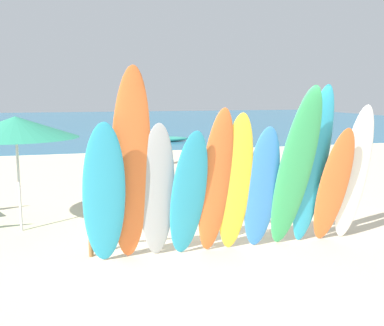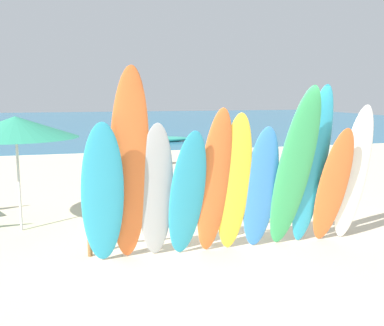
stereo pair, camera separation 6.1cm
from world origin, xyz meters
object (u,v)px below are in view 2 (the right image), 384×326
object	(u,v)px
surfboard_teal_3	(187,196)
surfboard_teal_8	(312,168)
surfboard_teal_0	(103,196)
beachgoer_by_water	(138,141)
beach_umbrella	(16,127)
surfboard_grey_2	(156,193)
distant_boat	(152,140)
surfboard_blue_6	(261,190)
surfboard_yellow_5	(234,185)
beachgoer_near_rack	(131,151)
surfboard_orange_4	(214,184)
surfboard_rack	(226,210)
surfboard_orange_1	(129,169)
surfboard_green_7	(294,171)
surfboard_white_10	(353,175)
surfboard_orange_9	(333,187)

from	to	relation	value
surfboard_teal_3	surfboard_teal_8	world-z (taller)	surfboard_teal_8
surfboard_teal_0	beachgoer_by_water	xyz separation A→B (m)	(1.63, 8.11, -0.14)
surfboard_teal_8	beach_umbrella	xyz separation A→B (m)	(-4.45, 2.12, 0.56)
surfboard_grey_2	distant_boat	xyz separation A→B (m)	(2.58, 15.37, -0.87)
surfboard_grey_2	surfboard_blue_6	world-z (taller)	surfboard_grey_2
surfboard_grey_2	distant_boat	size ratio (longest dim) A/B	0.53
surfboard_yellow_5	surfboard_teal_0	bearing A→B (deg)	-173.68
surfboard_yellow_5	beachgoer_near_rack	xyz separation A→B (m)	(-0.84, 5.27, -0.13)
surfboard_grey_2	beachgoer_near_rack	size ratio (longest dim) A/B	1.28
surfboard_grey_2	beachgoer_near_rack	xyz separation A→B (m)	(0.32, 5.23, -0.07)
surfboard_grey_2	beach_umbrella	world-z (taller)	surfboard_grey_2
beach_umbrella	surfboard_orange_4	bearing A→B (deg)	-36.40
surfboard_rack	surfboard_teal_3	bearing A→B (deg)	-144.52
surfboard_rack	beach_umbrella	xyz separation A→B (m)	(-3.24, 1.60, 1.26)
surfboard_blue_6	distant_boat	bearing A→B (deg)	90.73
surfboard_yellow_5	surfboard_teal_8	distance (m)	1.26
surfboard_teal_0	surfboard_orange_4	bearing A→B (deg)	3.10
surfboard_yellow_5	surfboard_teal_3	bearing A→B (deg)	-172.12
surfboard_orange_1	distant_boat	xyz separation A→B (m)	(2.97, 15.46, -1.24)
distant_boat	surfboard_yellow_5	bearing A→B (deg)	-95.31
surfboard_teal_8	beachgoer_near_rack	bearing A→B (deg)	111.87
surfboard_grey_2	surfboard_green_7	distance (m)	2.06
surfboard_orange_1	surfboard_yellow_5	bearing A→B (deg)	1.06
surfboard_teal_0	surfboard_blue_6	bearing A→B (deg)	3.23
surfboard_rack	surfboard_orange_4	bearing A→B (deg)	-124.75
surfboard_blue_6	beachgoer_by_water	xyz separation A→B (m)	(-0.70, 8.00, -0.08)
surfboard_grey_2	surfboard_blue_6	distance (m)	1.58
surfboard_rack	surfboard_teal_8	bearing A→B (deg)	-23.10
surfboard_grey_2	beachgoer_near_rack	world-z (taller)	surfboard_grey_2
surfboard_yellow_5	beachgoer_near_rack	world-z (taller)	surfboard_yellow_5
surfboard_rack	surfboard_blue_6	world-z (taller)	surfboard_blue_6
surfboard_rack	surfboard_green_7	distance (m)	1.27
surfboard_teal_3	distant_boat	bearing A→B (deg)	77.38
surfboard_orange_1	surfboard_orange_4	bearing A→B (deg)	0.31
surfboard_orange_4	beachgoer_by_water	world-z (taller)	surfboard_orange_4
surfboard_orange_4	surfboard_teal_8	size ratio (longest dim) A/B	0.88
surfboard_orange_1	beachgoer_near_rack	world-z (taller)	surfboard_orange_1
surfboard_orange_4	surfboard_white_10	world-z (taller)	surfboard_white_10
surfboard_yellow_5	surfboard_orange_4	bearing A→B (deg)	-171.76
surfboard_rack	surfboard_green_7	bearing A→B (deg)	-37.69
surfboard_grey_2	beachgoer_by_water	world-z (taller)	surfboard_grey_2
surfboard_grey_2	beachgoer_by_water	distance (m)	8.02
surfboard_teal_3	beachgoer_by_water	distance (m)	8.08
surfboard_orange_1	surfboard_teal_3	bearing A→B (deg)	-1.23
surfboard_grey_2	surfboard_blue_6	size ratio (longest dim) A/B	1.04
surfboard_rack	beach_umbrella	distance (m)	3.83
surfboard_grey_2	distant_boat	world-z (taller)	surfboard_grey_2
surfboard_teal_3	beach_umbrella	xyz separation A→B (m)	(-2.47, 2.15, 0.86)
surfboard_rack	surfboard_orange_1	xyz separation A→B (m)	(-1.58, -0.54, 0.82)
surfboard_orange_9	distant_boat	world-z (taller)	surfboard_orange_9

